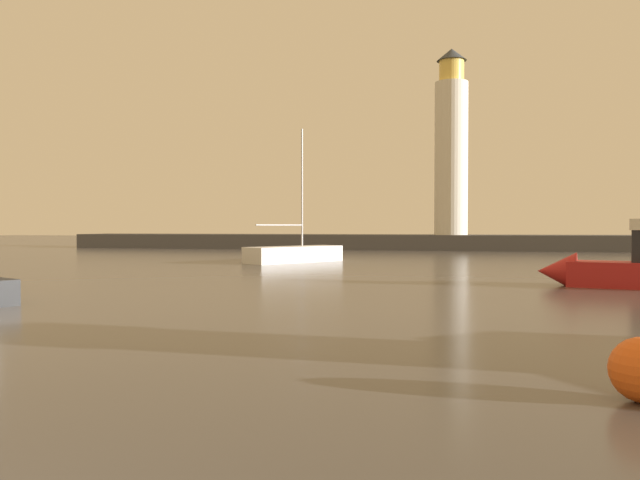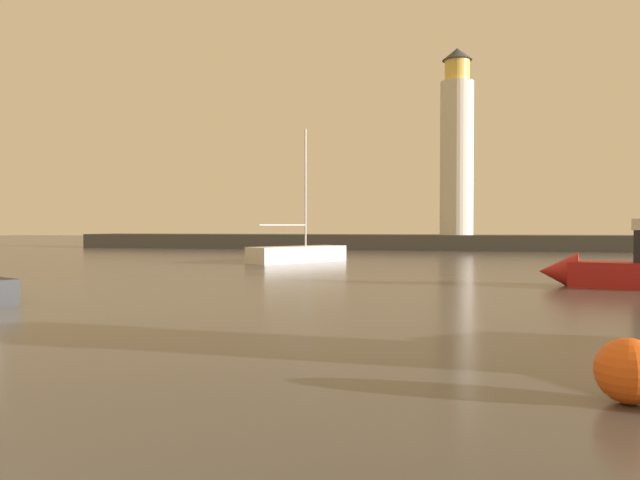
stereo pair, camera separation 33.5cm
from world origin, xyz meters
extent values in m
plane|color=#4C4742|center=(0.00, 30.58, 0.00)|extent=(220.00, 220.00, 0.00)
cube|color=#423F3D|center=(0.00, 61.17, 0.75)|extent=(71.29, 6.11, 1.51)
cylinder|color=silver|center=(4.27, 61.17, 9.13)|extent=(3.28, 3.28, 15.24)
cylinder|color=#F2CC59|center=(4.27, 61.17, 17.81)|extent=(2.46, 2.46, 2.13)
cone|color=#33383D|center=(4.27, 61.17, 19.49)|extent=(2.96, 2.96, 1.22)
cube|color=#B21E1E|center=(11.05, 23.53, 0.50)|extent=(4.80, 2.69, 0.99)
cone|color=#B21E1E|center=(8.45, 24.18, 0.55)|extent=(1.81, 1.88, 1.57)
cube|color=white|center=(-5.87, 37.33, 0.52)|extent=(5.71, 6.94, 1.05)
cylinder|color=#B7B7BC|center=(-5.47, 37.90, 4.95)|extent=(0.12, 0.12, 7.81)
cylinder|color=#B7B7BC|center=(-6.57, 36.32, 2.45)|extent=(2.29, 3.22, 0.09)
camera|label=1|loc=(4.24, -2.20, 2.38)|focal=34.71mm
camera|label=2|loc=(4.57, -2.13, 2.38)|focal=34.71mm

